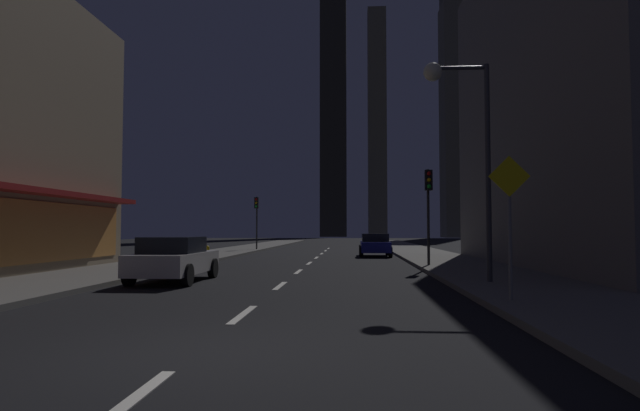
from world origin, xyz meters
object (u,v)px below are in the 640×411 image
(car_parked_far, at_px, (375,245))
(pedestrian_crossing_sign, at_px, (510,214))
(car_parked_near, at_px, (174,259))
(traffic_light_near_right, at_px, (429,195))
(traffic_light_far_left, at_px, (257,211))
(street_lamp_right, at_px, (459,117))
(fire_hydrant_far_left, at_px, (207,252))

(car_parked_far, bearing_deg, pedestrian_crossing_sign, -84.65)
(car_parked_near, height_order, car_parked_far, same)
(traffic_light_near_right, height_order, traffic_light_far_left, same)
(car_parked_near, bearing_deg, traffic_light_near_right, 34.81)
(car_parked_far, relative_size, traffic_light_far_left, 1.01)
(traffic_light_near_right, distance_m, traffic_light_far_left, 21.09)
(traffic_light_far_left, relative_size, street_lamp_right, 0.64)
(pedestrian_crossing_sign, bearing_deg, traffic_light_far_left, 110.83)
(street_lamp_right, xyz_separation_m, pedestrian_crossing_sign, (0.22, -4.00, -3.05))
(car_parked_near, distance_m, traffic_light_near_right, 11.35)
(traffic_light_far_left, distance_m, pedestrian_crossing_sign, 31.23)
(fire_hydrant_far_left, relative_size, traffic_light_near_right, 0.16)
(car_parked_near, relative_size, pedestrian_crossing_sign, 1.34)
(traffic_light_near_right, bearing_deg, fire_hydrant_far_left, 154.15)
(car_parked_far, height_order, street_lamp_right, street_lamp_right)
(car_parked_far, height_order, traffic_light_near_right, traffic_light_near_right)
(car_parked_far, xyz_separation_m, pedestrian_crossing_sign, (2.00, -21.34, 1.28))
(car_parked_near, relative_size, traffic_light_far_left, 1.01)
(traffic_light_near_right, distance_m, pedestrian_crossing_sign, 11.24)
(pedestrian_crossing_sign, bearing_deg, street_lamp_right, 93.15)
(pedestrian_crossing_sign, bearing_deg, car_parked_near, 152.21)
(car_parked_near, height_order, traffic_light_far_left, traffic_light_far_left)
(car_parked_far, bearing_deg, car_parked_near, -113.59)
(car_parked_near, distance_m, fire_hydrant_far_left, 12.07)
(pedestrian_crossing_sign, bearing_deg, car_parked_far, 95.35)
(car_parked_near, height_order, fire_hydrant_far_left, car_parked_near)
(car_parked_near, xyz_separation_m, car_parked_far, (7.20, 16.49, 0.00))
(street_lamp_right, bearing_deg, traffic_light_far_left, 113.38)
(traffic_light_far_left, height_order, street_lamp_right, street_lamp_right)
(street_lamp_right, bearing_deg, car_parked_far, 95.86)
(traffic_light_far_left, distance_m, street_lamp_right, 27.49)
(fire_hydrant_far_left, xyz_separation_m, traffic_light_near_right, (11.40, -5.52, 2.74))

